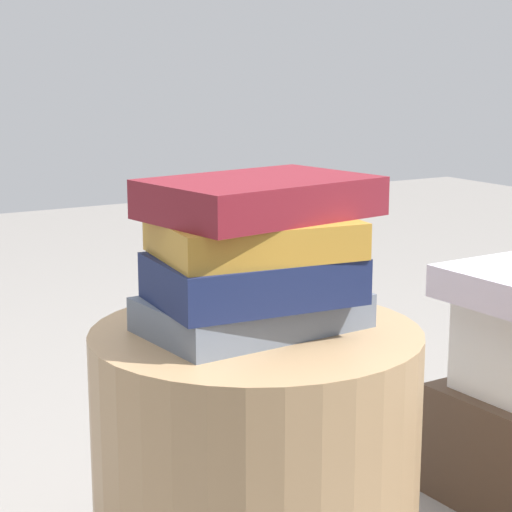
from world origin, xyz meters
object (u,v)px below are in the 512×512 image
object	(u,v)px
book_slate	(252,312)
book_navy	(253,278)
book_ochre	(254,237)
book_maroon	(260,197)
side_table	(256,482)

from	to	relation	value
book_slate	book_navy	xyz separation A→B (m)	(0.01, 0.02, 0.06)
book_navy	book_ochre	bearing A→B (deg)	-125.95
book_slate	book_maroon	bearing A→B (deg)	159.11
side_table	book_maroon	bearing A→B (deg)	-148.10
side_table	book_maroon	xyz separation A→B (m)	(-0.01, -0.01, 0.42)
side_table	book_slate	world-z (taller)	book_slate
side_table	book_slate	distance (m)	0.25
side_table	book_navy	size ratio (longest dim) A/B	1.76
side_table	book_ochre	bearing A→B (deg)	41.96
book_slate	side_table	bearing A→B (deg)	90.57
book_navy	book_maroon	size ratio (longest dim) A/B	0.89
side_table	book_maroon	distance (m)	0.42
side_table	book_maroon	size ratio (longest dim) A/B	1.57
side_table	book_navy	distance (m)	0.31
side_table	book_slate	xyz separation A→B (m)	(0.00, -0.01, 0.25)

